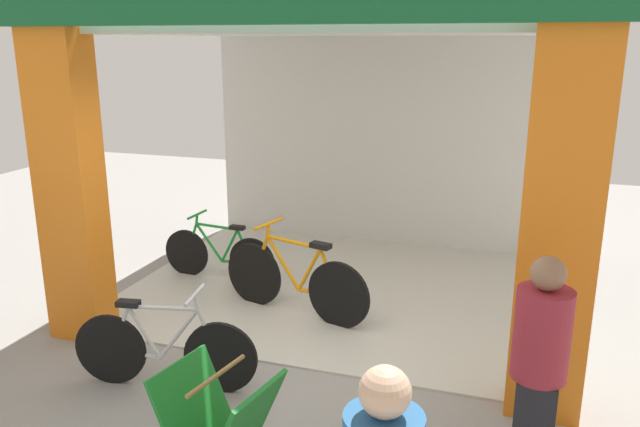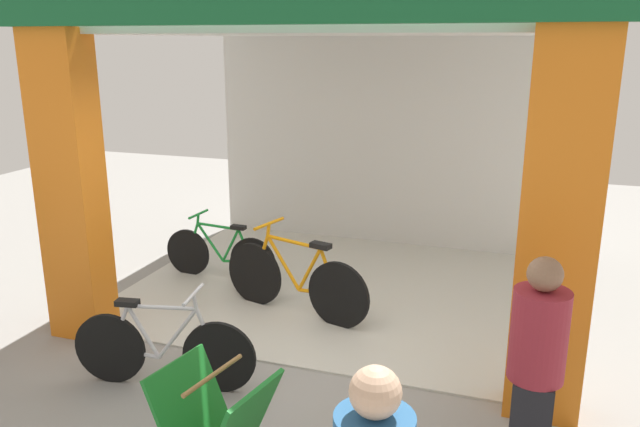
{
  "view_description": "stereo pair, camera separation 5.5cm",
  "coord_description": "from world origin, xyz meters",
  "px_view_note": "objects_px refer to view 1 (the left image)",
  "views": [
    {
      "loc": [
        1.82,
        -4.6,
        2.77
      ],
      "look_at": [
        0.0,
        0.93,
        1.15
      ],
      "focal_mm": 35.19,
      "sensor_mm": 36.0,
      "label": 1
    },
    {
      "loc": [
        1.87,
        -4.58,
        2.77
      ],
      "look_at": [
        0.0,
        0.93,
        1.15
      ],
      "focal_mm": 35.19,
      "sensor_mm": 36.0,
      "label": 2
    }
  ],
  "objects_px": {
    "bicycle_inside_0": "(219,255)",
    "bicycle_inside_1": "(295,281)",
    "pedestrian_3": "(538,373)",
    "bicycle_parked_0": "(164,349)"
  },
  "relations": [
    {
      "from": "bicycle_inside_0",
      "to": "bicycle_inside_1",
      "type": "relative_size",
      "value": 0.86
    },
    {
      "from": "bicycle_inside_0",
      "to": "bicycle_inside_1",
      "type": "bearing_deg",
      "value": -28.23
    },
    {
      "from": "bicycle_inside_1",
      "to": "bicycle_parked_0",
      "type": "bearing_deg",
      "value": -107.68
    },
    {
      "from": "bicycle_inside_0",
      "to": "bicycle_inside_1",
      "type": "xyz_separation_m",
      "value": [
        1.2,
        -0.64,
        0.06
      ]
    },
    {
      "from": "bicycle_inside_0",
      "to": "bicycle_parked_0",
      "type": "height_order",
      "value": "bicycle_parked_0"
    },
    {
      "from": "bicycle_inside_0",
      "to": "pedestrian_3",
      "type": "distance_m",
      "value": 4.39
    },
    {
      "from": "bicycle_inside_0",
      "to": "bicycle_inside_1",
      "type": "distance_m",
      "value": 1.36
    },
    {
      "from": "bicycle_inside_0",
      "to": "bicycle_parked_0",
      "type": "relative_size",
      "value": 0.95
    },
    {
      "from": "pedestrian_3",
      "to": "bicycle_inside_0",
      "type": "bearing_deg",
      "value": 143.65
    },
    {
      "from": "bicycle_parked_0",
      "to": "pedestrian_3",
      "type": "xyz_separation_m",
      "value": [
        2.84,
        -0.3,
        0.46
      ]
    }
  ]
}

